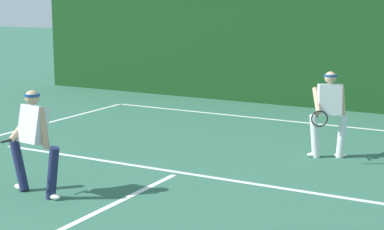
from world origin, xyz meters
name	(u,v)px	position (x,y,z in m)	size (l,w,h in m)	color
court_line_baseline_far	(286,121)	(0.00, 11.63, 0.00)	(9.57, 0.10, 0.01)	white
court_line_service	(179,172)	(0.00, 6.57, 0.00)	(7.80, 0.10, 0.01)	white
player_near	(33,138)	(-1.29, 4.48, 0.87)	(1.08, 0.88, 1.60)	#1E234C
player_far	(329,111)	(1.89, 8.77, 0.88)	(0.73, 0.96, 1.60)	silver
tennis_ball	(11,143)	(-3.98, 6.72, 0.03)	(0.07, 0.07, 0.07)	#D1E033
back_fence_windscreen	(315,44)	(0.00, 13.66, 1.69)	(17.58, 0.12, 3.38)	#153E19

